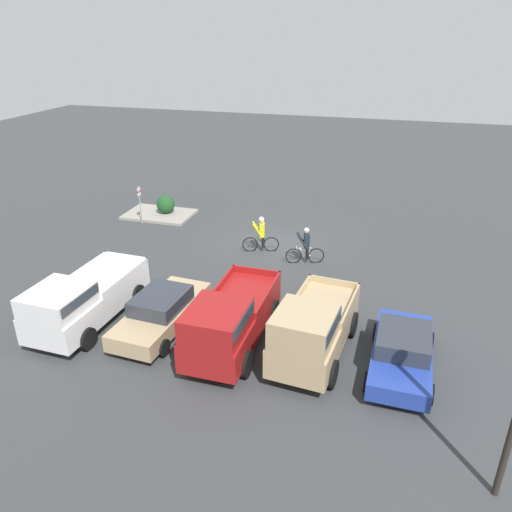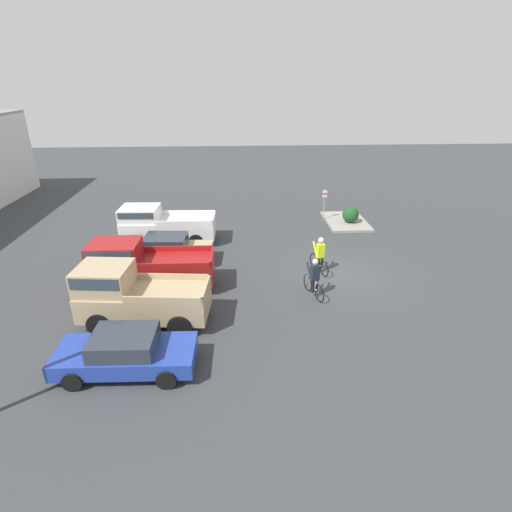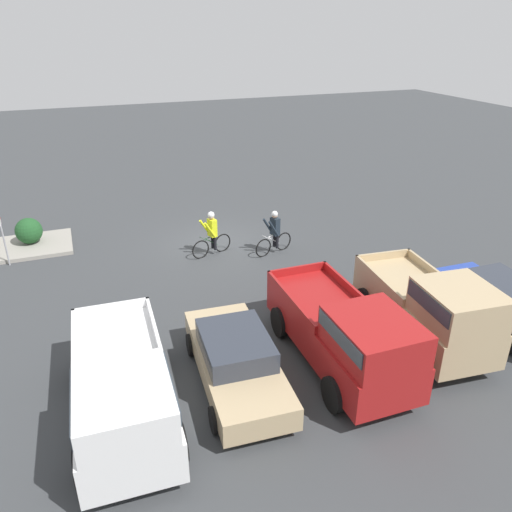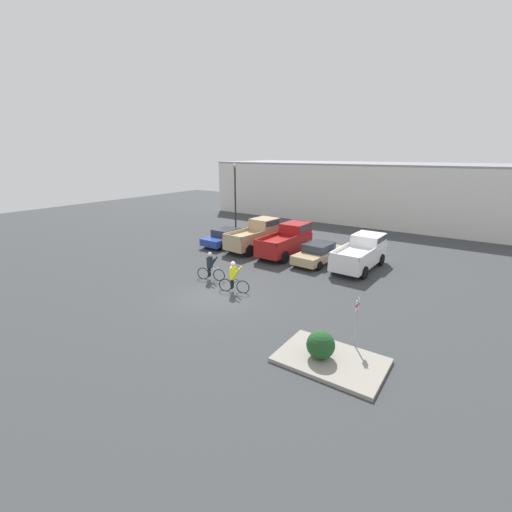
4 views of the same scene
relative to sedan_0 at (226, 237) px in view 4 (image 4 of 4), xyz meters
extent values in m
plane|color=#383A3D|center=(6.40, -8.64, -0.69)|extent=(80.00, 80.00, 0.00)
cube|color=silver|center=(6.40, 19.38, 2.38)|extent=(36.84, 12.02, 6.14)
cube|color=gray|center=(6.40, 19.38, 5.55)|extent=(36.84, 12.02, 0.20)
cube|color=#233D9E|center=(0.00, 0.00, -0.14)|extent=(1.92, 4.48, 0.56)
cube|color=#2D333D|center=(0.00, 0.00, 0.42)|extent=(1.68, 2.04, 0.55)
cylinder|color=black|center=(-0.87, 1.44, -0.37)|extent=(0.20, 0.64, 0.63)
cylinder|color=black|center=(0.94, 1.40, -0.37)|extent=(0.20, 0.64, 0.63)
cylinder|color=black|center=(-0.94, -1.40, -0.37)|extent=(0.20, 0.64, 0.63)
cylinder|color=black|center=(0.87, -1.44, -0.37)|extent=(0.20, 0.64, 0.63)
cube|color=tan|center=(2.80, -0.10, 0.21)|extent=(2.37, 4.99, 1.00)
cube|color=tan|center=(2.94, 1.34, 1.19)|extent=(1.94, 2.09, 0.96)
cube|color=#333D47|center=(2.94, 1.34, 1.40)|extent=(1.98, 1.94, 0.42)
cube|color=tan|center=(1.80, -0.98, 0.84)|extent=(0.36, 2.89, 0.25)
cube|color=tan|center=(3.62, -1.15, 0.84)|extent=(0.36, 2.89, 0.25)
cube|color=tan|center=(2.57, -2.47, 0.84)|extent=(1.91, 0.26, 0.25)
cylinder|color=black|center=(1.99, 1.48, -0.24)|extent=(0.31, 0.91, 0.90)
cylinder|color=black|center=(3.90, 1.29, -0.24)|extent=(0.31, 0.91, 0.90)
cylinder|color=black|center=(1.70, -1.50, -0.24)|extent=(0.31, 0.91, 0.90)
cylinder|color=black|center=(3.61, -1.68, -0.24)|extent=(0.31, 0.91, 0.90)
cube|color=maroon|center=(5.60, 0.07, 0.20)|extent=(2.00, 5.35, 0.99)
cube|color=maroon|center=(5.62, 1.67, 1.12)|extent=(1.80, 2.15, 0.85)
cube|color=#333D47|center=(5.62, 1.67, 1.31)|extent=(1.86, 1.98, 0.38)
cube|color=maroon|center=(4.66, -0.98, 0.82)|extent=(0.12, 3.19, 0.25)
cube|color=maroon|center=(6.51, -1.01, 0.82)|extent=(0.12, 3.19, 0.25)
cube|color=maroon|center=(5.57, -2.55, 0.82)|extent=(1.93, 0.10, 0.25)
cylinder|color=black|center=(4.65, 1.73, -0.25)|extent=(0.23, 0.88, 0.88)
cylinder|color=black|center=(6.59, 1.71, -0.25)|extent=(0.23, 0.88, 0.88)
cylinder|color=black|center=(4.61, -1.57, -0.25)|extent=(0.23, 0.88, 0.88)
cylinder|color=black|center=(6.55, -1.59, -0.25)|extent=(0.23, 0.88, 0.88)
cube|color=tan|center=(8.40, -0.06, -0.13)|extent=(2.09, 4.76, 0.60)
cube|color=#2D333D|center=(8.40, -0.06, 0.44)|extent=(1.74, 2.19, 0.54)
cylinder|color=black|center=(7.61, 1.49, -0.38)|extent=(0.22, 0.62, 0.61)
cylinder|color=black|center=(9.39, 1.37, -0.38)|extent=(0.22, 0.62, 0.61)
cylinder|color=black|center=(7.41, -1.48, -0.38)|extent=(0.22, 0.62, 0.61)
cylinder|color=black|center=(9.19, -1.60, -0.38)|extent=(0.22, 0.62, 0.61)
cube|color=white|center=(11.20, 0.18, 0.15)|extent=(2.21, 5.34, 0.96)
cube|color=white|center=(11.26, 1.76, 1.01)|extent=(1.92, 2.18, 0.76)
cube|color=#333D47|center=(11.26, 1.76, 1.18)|extent=(1.97, 2.01, 0.33)
cube|color=white|center=(10.20, -0.83, 0.76)|extent=(0.21, 3.16, 0.25)
cube|color=white|center=(12.11, -0.91, 0.76)|extent=(0.21, 3.16, 0.25)
cube|color=white|center=(11.10, -2.41, 0.76)|extent=(2.00, 0.16, 0.25)
cylinder|color=black|center=(10.27, 1.85, -0.29)|extent=(0.25, 0.81, 0.80)
cylinder|color=black|center=(12.26, 1.77, -0.29)|extent=(0.25, 0.81, 0.80)
cylinder|color=black|center=(10.14, -1.41, -0.29)|extent=(0.25, 0.81, 0.80)
cylinder|color=black|center=(12.13, -1.49, -0.29)|extent=(0.25, 0.81, 0.80)
torus|color=black|center=(7.32, -7.51, -0.33)|extent=(0.74, 0.28, 0.76)
torus|color=black|center=(6.34, -7.83, -0.33)|extent=(0.74, 0.28, 0.76)
cylinder|color=#2D5133|center=(6.83, -7.67, -0.15)|extent=(0.52, 0.20, 0.40)
cylinder|color=#2D5133|center=(6.83, -7.67, 0.06)|extent=(0.55, 0.21, 0.04)
cylinder|color=#2D5133|center=(6.66, -7.73, -0.15)|extent=(0.05, 0.05, 0.37)
cylinder|color=#2D5133|center=(7.20, -7.55, 0.09)|extent=(0.16, 0.45, 0.02)
cylinder|color=black|center=(6.70, -7.62, -0.19)|extent=(0.15, 0.15, 0.56)
cylinder|color=black|center=(6.76, -7.79, -0.19)|extent=(0.15, 0.15, 0.56)
cube|color=yellow|center=(6.78, -7.69, 0.43)|extent=(0.34, 0.42, 0.69)
cylinder|color=yellow|center=(6.93, -7.46, 0.44)|extent=(0.52, 0.24, 0.74)
cylinder|color=yellow|center=(7.03, -7.79, 0.44)|extent=(0.52, 0.24, 0.74)
sphere|color=tan|center=(6.81, -7.68, 0.90)|extent=(0.24, 0.24, 0.24)
sphere|color=silver|center=(6.81, -7.68, 0.96)|extent=(0.26, 0.26, 0.26)
torus|color=black|center=(5.00, -6.80, -0.34)|extent=(0.73, 0.28, 0.76)
torus|color=black|center=(4.00, -7.12, -0.34)|extent=(0.73, 0.28, 0.76)
cylinder|color=white|center=(4.50, -6.96, -0.15)|extent=(0.53, 0.20, 0.40)
cylinder|color=white|center=(4.50, -6.96, 0.06)|extent=(0.56, 0.21, 0.04)
cylinder|color=white|center=(4.32, -7.01, -0.15)|extent=(0.05, 0.05, 0.37)
cylinder|color=white|center=(4.87, -6.84, 0.09)|extent=(0.16, 0.45, 0.02)
cylinder|color=black|center=(4.37, -6.90, -0.20)|extent=(0.15, 0.15, 0.56)
cylinder|color=black|center=(4.42, -7.08, -0.20)|extent=(0.15, 0.15, 0.56)
cube|color=#1E2833|center=(4.45, -6.97, 0.43)|extent=(0.34, 0.42, 0.69)
cylinder|color=#1E2833|center=(4.59, -6.75, 0.43)|extent=(0.52, 0.25, 0.74)
cylinder|color=#1E2833|center=(4.70, -7.07, 0.43)|extent=(0.52, 0.25, 0.74)
sphere|color=tan|center=(4.47, -6.97, 0.89)|extent=(0.22, 0.22, 0.22)
sphere|color=silver|center=(4.47, -6.97, 0.95)|extent=(0.25, 0.25, 0.25)
cylinder|color=#9E9EA3|center=(14.26, -9.46, 0.40)|extent=(0.06, 0.06, 2.18)
cube|color=white|center=(14.26, -9.46, 1.16)|extent=(0.04, 0.30, 0.45)
cube|color=red|center=(14.26, -9.46, 1.16)|extent=(0.04, 0.30, 0.10)
cylinder|color=#2D2823|center=(-2.30, 4.28, 2.40)|extent=(0.16, 0.16, 6.17)
sphere|color=#B2B2A8|center=(-2.30, 4.28, 5.61)|extent=(0.36, 0.36, 0.36)
cube|color=gray|center=(13.89, -10.90, -0.61)|extent=(3.85, 2.58, 0.15)
sphere|color=#1E4C23|center=(13.52, -11.07, -0.01)|extent=(1.05, 1.05, 1.05)
camera|label=1|loc=(0.79, 13.88, 9.36)|focal=35.00mm
camera|label=2|loc=(-10.63, -3.59, 8.07)|focal=28.00mm
camera|label=3|loc=(11.53, 9.64, 7.68)|focal=35.00mm
camera|label=4|loc=(17.83, -21.52, 6.73)|focal=24.00mm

